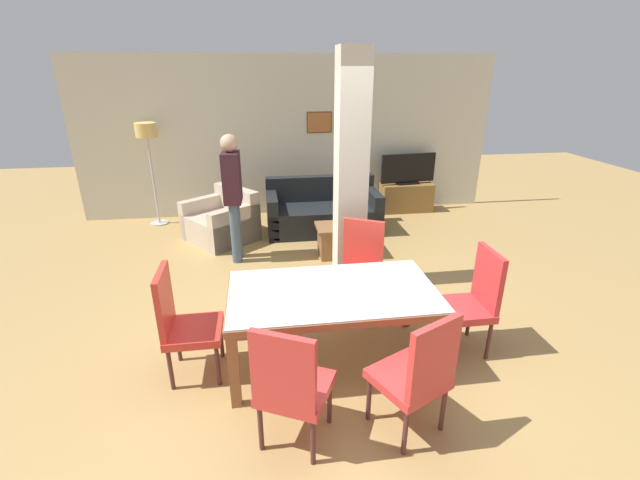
{
  "coord_description": "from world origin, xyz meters",
  "views": [
    {
      "loc": [
        -0.57,
        -3.18,
        2.5
      ],
      "look_at": [
        0.0,
        0.78,
        0.87
      ],
      "focal_mm": 24.0,
      "sensor_mm": 36.0,
      "label": 1
    }
  ],
  "objects": [
    {
      "name": "ground_plane",
      "position": [
        0.0,
        0.0,
        0.0
      ],
      "size": [
        18.0,
        18.0,
        0.0
      ],
      "primitive_type": "plane",
      "color": "#A8844C"
    },
    {
      "name": "back_wall",
      "position": [
        0.0,
        4.4,
        1.35
      ],
      "size": [
        7.2,
        0.09,
        2.7
      ],
      "color": "beige",
      "rests_on": "ground_plane"
    },
    {
      "name": "divider_pillar",
      "position": [
        0.44,
        1.41,
        1.35
      ],
      "size": [
        0.33,
        0.34,
        2.7
      ],
      "color": "beige",
      "rests_on": "ground_plane"
    },
    {
      "name": "dining_table",
      "position": [
        0.0,
        0.0,
        0.59
      ],
      "size": [
        1.79,
        1.0,
        0.72
      ],
      "color": "brown",
      "rests_on": "ground_plane"
    },
    {
      "name": "dining_chair_far_right",
      "position": [
        0.44,
        0.85,
        0.53
      ],
      "size": [
        0.62,
        0.62,
        1.0
      ],
      "rotation": [
        0.0,
        0.0,
        2.66
      ],
      "color": "red",
      "rests_on": "ground_plane"
    },
    {
      "name": "dining_chair_head_right",
      "position": [
        1.3,
        0.0,
        0.53
      ],
      "size": [
        0.46,
        0.46,
        1.0
      ],
      "rotation": [
        0.0,
        0.0,
        1.57
      ],
      "color": "red",
      "rests_on": "ground_plane"
    },
    {
      "name": "dining_chair_head_left",
      "position": [
        -1.27,
        0.0,
        0.53
      ],
      "size": [
        0.46,
        0.46,
        1.0
      ],
      "rotation": [
        0.0,
        0.0,
        -1.57
      ],
      "color": "red",
      "rests_on": "ground_plane"
    },
    {
      "name": "dining_chair_near_right",
      "position": [
        0.44,
        -0.91,
        0.53
      ],
      "size": [
        0.61,
        0.61,
        1.0
      ],
      "rotation": [
        0.0,
        0.0,
        0.45
      ],
      "color": "red",
      "rests_on": "ground_plane"
    },
    {
      "name": "dining_chair_near_left",
      "position": [
        -0.44,
        -0.9,
        0.53
      ],
      "size": [
        0.62,
        0.62,
        1.0
      ],
      "rotation": [
        0.0,
        0.0,
        -0.46
      ],
      "color": "red",
      "rests_on": "ground_plane"
    },
    {
      "name": "sofa",
      "position": [
        0.42,
        3.35,
        0.29
      ],
      "size": [
        1.79,
        0.87,
        0.83
      ],
      "rotation": [
        0.0,
        0.0,
        3.14
      ],
      "color": "black",
      "rests_on": "ground_plane"
    },
    {
      "name": "armchair",
      "position": [
        -1.17,
        3.17,
        0.27
      ],
      "size": [
        1.25,
        1.26,
        0.77
      ],
      "rotation": [
        0.0,
        0.0,
        2.24
      ],
      "color": "#C4B099",
      "rests_on": "ground_plane"
    },
    {
      "name": "coffee_table",
      "position": [
        0.55,
        2.3,
        0.23
      ],
      "size": [
        0.76,
        0.49,
        0.44
      ],
      "color": "brown",
      "rests_on": "ground_plane"
    },
    {
      "name": "bottle",
      "position": [
        0.73,
        2.35,
        0.55
      ],
      "size": [
        0.07,
        0.07,
        0.27
      ],
      "color": "#194C23",
      "rests_on": "coffee_table"
    },
    {
      "name": "tv_stand",
      "position": [
        2.09,
        4.12,
        0.26
      ],
      "size": [
        0.93,
        0.4,
        0.52
      ],
      "color": "olive",
      "rests_on": "ground_plane"
    },
    {
      "name": "tv_screen",
      "position": [
        2.09,
        4.12,
        0.78
      ],
      "size": [
        1.02,
        0.24,
        0.55
      ],
      "rotation": [
        0.0,
        0.0,
        3.25
      ],
      "color": "black",
      "rests_on": "tv_stand"
    },
    {
      "name": "floor_lamp",
      "position": [
        -2.3,
        4.04,
        1.41
      ],
      "size": [
        0.33,
        0.33,
        1.68
      ],
      "color": "#B7B7BC",
      "rests_on": "ground_plane"
    },
    {
      "name": "standing_person",
      "position": [
        -0.93,
        2.37,
        0.99
      ],
      "size": [
        0.24,
        0.39,
        1.72
      ],
      "rotation": [
        0.0,
        0.0,
        -1.62
      ],
      "color": "#42556A",
      "rests_on": "ground_plane"
    }
  ]
}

